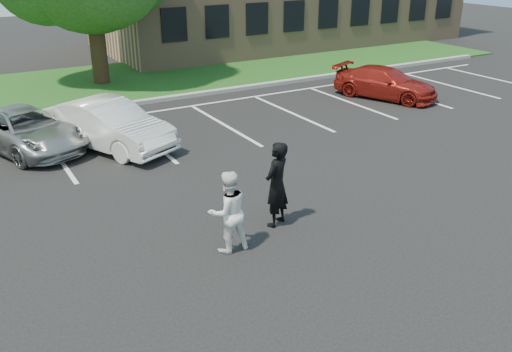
{
  "coord_description": "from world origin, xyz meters",
  "views": [
    {
      "loc": [
        -5.25,
        -7.99,
        5.69
      ],
      "look_at": [
        0.0,
        1.0,
        1.25
      ],
      "focal_mm": 38.0,
      "sensor_mm": 36.0,
      "label": 1
    }
  ],
  "objects_px": {
    "man_white_shirt": "(228,212)",
    "car_red_compact": "(385,83)",
    "man_black_suit": "(277,184)",
    "car_silver_minivan": "(25,130)",
    "car_white_sedan": "(109,125)"
  },
  "relations": [
    {
      "from": "car_white_sedan",
      "to": "man_white_shirt",
      "type": "bearing_deg",
      "value": -112.34
    },
    {
      "from": "man_black_suit",
      "to": "car_silver_minivan",
      "type": "relative_size",
      "value": 0.43
    },
    {
      "from": "man_white_shirt",
      "to": "car_red_compact",
      "type": "bearing_deg",
      "value": -144.54
    },
    {
      "from": "man_white_shirt",
      "to": "car_red_compact",
      "type": "distance_m",
      "value": 13.24
    },
    {
      "from": "man_white_shirt",
      "to": "car_silver_minivan",
      "type": "relative_size",
      "value": 0.38
    },
    {
      "from": "man_black_suit",
      "to": "car_white_sedan",
      "type": "height_order",
      "value": "man_black_suit"
    },
    {
      "from": "man_black_suit",
      "to": "man_white_shirt",
      "type": "xyz_separation_m",
      "value": [
        -1.41,
        -0.44,
        -0.1
      ]
    },
    {
      "from": "car_silver_minivan",
      "to": "car_white_sedan",
      "type": "height_order",
      "value": "car_white_sedan"
    },
    {
      "from": "man_black_suit",
      "to": "car_red_compact",
      "type": "distance_m",
      "value": 11.83
    },
    {
      "from": "car_silver_minivan",
      "to": "car_red_compact",
      "type": "xyz_separation_m",
      "value": [
        13.5,
        -0.87,
        -0.01
      ]
    },
    {
      "from": "man_white_shirt",
      "to": "car_silver_minivan",
      "type": "bearing_deg",
      "value": -71.49
    },
    {
      "from": "man_white_shirt",
      "to": "car_white_sedan",
      "type": "relative_size",
      "value": 0.39
    },
    {
      "from": "car_silver_minivan",
      "to": "car_white_sedan",
      "type": "relative_size",
      "value": 1.01
    },
    {
      "from": "car_silver_minivan",
      "to": "car_red_compact",
      "type": "relative_size",
      "value": 1.07
    },
    {
      "from": "car_silver_minivan",
      "to": "man_white_shirt",
      "type": "bearing_deg",
      "value": -94.07
    }
  ]
}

